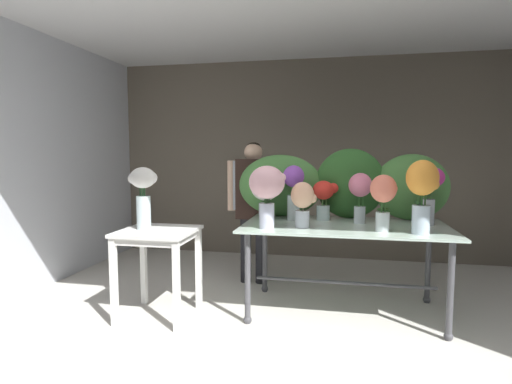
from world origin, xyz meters
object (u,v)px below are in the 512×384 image
(side_table_white, at_px, (158,243))
(vase_scarlet_dahlias, at_px, (324,196))
(vase_magenta_hydrangea, at_px, (428,186))
(vase_violet_stock, at_px, (293,188))
(vase_sunset_peonies, at_px, (422,189))
(display_table_glass, at_px, (344,237))
(vase_ivory_anemones, at_px, (266,192))
(vase_peach_ranunculus, at_px, (303,201))
(vase_white_roses_tall, at_px, (143,191))
(vase_rosy_lilies, at_px, (360,191))
(vase_blush_freesia, at_px, (267,188))
(vase_coral_roses, at_px, (383,196))
(florist, at_px, (253,197))

(side_table_white, distance_m, vase_scarlet_dahlias, 1.58)
(vase_magenta_hydrangea, relative_size, vase_violet_stock, 1.00)
(vase_sunset_peonies, xyz_separation_m, vase_violet_stock, (-1.06, 0.46, -0.05))
(display_table_glass, distance_m, vase_ivory_anemones, 0.84)
(vase_peach_ranunculus, xyz_separation_m, vase_white_roses_tall, (-1.36, -0.21, 0.08))
(vase_white_roses_tall, bearing_deg, vase_violet_stock, 24.90)
(display_table_glass, distance_m, vase_magenta_hydrangea, 0.86)
(side_table_white, distance_m, vase_ivory_anemones, 1.09)
(vase_sunset_peonies, height_order, vase_scarlet_dahlias, vase_sunset_peonies)
(vase_rosy_lilies, relative_size, vase_blush_freesia, 0.86)
(side_table_white, height_order, vase_blush_freesia, vase_blush_freesia)
(vase_ivory_anemones, bearing_deg, side_table_white, -148.52)
(vase_scarlet_dahlias, bearing_deg, vase_rosy_lilies, -18.74)
(vase_violet_stock, height_order, vase_blush_freesia, vase_blush_freesia)
(vase_rosy_lilies, xyz_separation_m, vase_blush_freesia, (-0.78, -0.42, 0.05))
(vase_sunset_peonies, relative_size, vase_white_roses_tall, 1.08)
(vase_coral_roses, height_order, vase_white_roses_tall, vase_white_roses_tall)
(vase_coral_roses, height_order, vase_scarlet_dahlias, vase_coral_roses)
(vase_magenta_hydrangea, xyz_separation_m, vase_sunset_peonies, (-0.13, -0.44, 0.01))
(vase_violet_stock, distance_m, vase_rosy_lilies, 0.61)
(vase_rosy_lilies, bearing_deg, vase_white_roses_tall, -164.19)
(vase_ivory_anemones, distance_m, vase_blush_freesia, 0.43)
(vase_coral_roses, xyz_separation_m, vase_white_roses_tall, (-2.02, -0.16, 0.01))
(vase_violet_stock, bearing_deg, side_table_white, -152.61)
(vase_peach_ranunculus, height_order, vase_blush_freesia, vase_blush_freesia)
(vase_ivory_anemones, xyz_separation_m, vase_blush_freesia, (0.09, -0.42, 0.07))
(vase_blush_freesia, bearing_deg, vase_coral_roses, 3.54)
(vase_peach_ranunculus, relative_size, vase_blush_freesia, 0.74)
(florist, bearing_deg, vase_rosy_lilies, -27.59)
(display_table_glass, xyz_separation_m, vase_coral_roses, (0.30, -0.25, 0.41))
(vase_rosy_lilies, xyz_separation_m, vase_white_roses_tall, (-1.85, -0.52, 0.01))
(vase_magenta_hydrangea, height_order, vase_rosy_lilies, vase_magenta_hydrangea)
(vase_peach_ranunculus, distance_m, vase_violet_stock, 0.40)
(vase_magenta_hydrangea, distance_m, vase_peach_ranunculus, 1.13)
(florist, height_order, vase_magenta_hydrangea, florist)
(vase_magenta_hydrangea, relative_size, vase_rosy_lilies, 1.14)
(vase_peach_ranunculus, bearing_deg, vase_ivory_anemones, 140.14)
(vase_sunset_peonies, bearing_deg, vase_violet_stock, 156.47)
(vase_ivory_anemones, relative_size, vase_white_roses_tall, 0.81)
(vase_blush_freesia, bearing_deg, florist, 108.33)
(florist, relative_size, vase_blush_freesia, 2.93)
(vase_coral_roses, xyz_separation_m, vase_scarlet_dahlias, (-0.49, 0.47, -0.06))
(vase_rosy_lilies, distance_m, vase_white_roses_tall, 1.92)
(vase_white_roses_tall, bearing_deg, vase_coral_roses, 4.65)
(side_table_white, relative_size, vase_coral_roses, 1.68)
(vase_blush_freesia, bearing_deg, vase_magenta_hydrangea, 18.38)
(vase_ivory_anemones, distance_m, vase_sunset_peonies, 1.38)
(vase_magenta_hydrangea, height_order, vase_scarlet_dahlias, vase_magenta_hydrangea)
(display_table_glass, xyz_separation_m, vase_magenta_hydrangea, (0.71, 0.14, 0.46))
(vase_sunset_peonies, distance_m, vase_scarlet_dahlias, 0.95)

